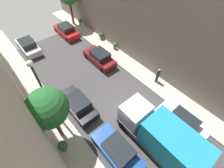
% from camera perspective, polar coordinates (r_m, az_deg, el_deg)
% --- Properties ---
extents(ground, '(32.00, 32.00, 0.00)m').
position_cam_1_polar(ground, '(14.70, 4.65, -11.26)').
color(ground, '#423F42').
extents(sidewalk_left, '(2.00, 44.00, 0.15)m').
position_cam_1_polar(sidewalk_left, '(13.54, -12.20, -22.93)').
color(sidewalk_left, '#B7B2A8').
rests_on(sidewalk_left, ground).
extents(sidewalk_right, '(2.00, 44.00, 0.15)m').
position_cam_1_polar(sidewalk_right, '(17.18, 16.83, -1.22)').
color(sidewalk_right, '#B7B2A8').
rests_on(sidewalk_right, ground).
extents(parked_car_left_2, '(1.78, 4.20, 1.57)m').
position_cam_1_polar(parked_car_left_2, '(12.67, 1.92, -22.54)').
color(parked_car_left_2, '#194799').
rests_on(parked_car_left_2, ground).
extents(parked_car_left_3, '(1.78, 4.20, 1.57)m').
position_cam_1_polar(parked_car_left_3, '(14.75, -11.95, -7.10)').
color(parked_car_left_3, black).
rests_on(parked_car_left_3, ground).
extents(parked_car_left_4, '(1.78, 4.20, 1.57)m').
position_cam_1_polar(parked_car_left_4, '(22.99, -27.50, 11.78)').
color(parked_car_left_4, silver).
rests_on(parked_car_left_4, ground).
extents(parked_car_right_1, '(1.78, 4.20, 1.57)m').
position_cam_1_polar(parked_car_right_1, '(14.64, 23.04, -12.52)').
color(parked_car_right_1, white).
rests_on(parked_car_right_1, ground).
extents(parked_car_right_2, '(1.78, 4.20, 1.57)m').
position_cam_1_polar(parked_car_right_2, '(18.83, -4.39, 9.28)').
color(parked_car_right_2, maroon).
rests_on(parked_car_right_2, ground).
extents(parked_car_right_3, '(1.78, 4.20, 1.57)m').
position_cam_1_polar(parked_car_right_3, '(24.33, -15.85, 17.68)').
color(parked_car_right_3, red).
rests_on(parked_car_right_3, ground).
extents(delivery_truck, '(2.26, 6.60, 3.38)m').
position_cam_1_polar(delivery_truck, '(12.35, 17.25, -17.70)').
color(delivery_truck, '#4C4C51').
rests_on(delivery_truck, ground).
extents(pedestrian, '(0.40, 0.36, 1.72)m').
position_cam_1_polar(pedestrian, '(16.89, 15.91, 3.10)').
color(pedestrian, '#2D334C').
rests_on(pedestrian, sidewalk_right).
extents(street_tree_0, '(2.73, 2.73, 5.33)m').
position_cam_1_polar(street_tree_0, '(11.02, -21.83, -7.96)').
color(street_tree_0, brown).
rests_on(street_tree_0, sidewalk_left).
extents(potted_plant_0, '(0.64, 0.64, 0.88)m').
position_cam_1_polar(potted_plant_0, '(22.63, -3.85, 16.70)').
color(potted_plant_0, slate).
rests_on(potted_plant_0, sidewalk_right).
extents(potted_plant_1, '(0.63, 0.63, 1.01)m').
position_cam_1_polar(potted_plant_1, '(26.11, -11.16, 20.85)').
color(potted_plant_1, '#B2A899').
rests_on(potted_plant_1, sidewalk_right).
extents(potted_plant_2, '(0.53, 0.53, 0.85)m').
position_cam_1_polar(potted_plant_2, '(20.80, 1.04, 13.46)').
color(potted_plant_2, brown).
rests_on(potted_plant_2, sidewalk_right).
extents(potted_plant_3, '(0.70, 0.70, 1.02)m').
position_cam_1_polar(potted_plant_3, '(13.29, -17.00, -20.18)').
color(potted_plant_3, brown).
rests_on(potted_plant_3, sidewalk_left).
extents(lamp_post, '(0.44, 0.44, 6.04)m').
position_cam_1_polar(lamp_post, '(12.60, -24.14, 0.16)').
color(lamp_post, '#333338').
rests_on(lamp_post, sidewalk_left).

